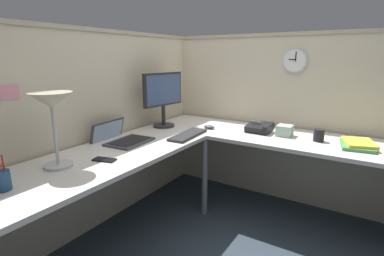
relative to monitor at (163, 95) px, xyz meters
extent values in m
plane|color=#2D3842|center=(-0.22, -0.64, -1.02)|extent=(6.80, 6.80, 0.00)
cube|color=beige|center=(-0.58, 0.23, -0.25)|extent=(2.57, 0.10, 1.55)
cube|color=tan|center=(-0.58, 0.23, 0.54)|extent=(2.57, 0.12, 0.03)
cube|color=beige|center=(0.65, -0.90, -0.25)|extent=(0.10, 2.37, 1.55)
cube|color=tan|center=(0.65, -0.90, 0.54)|extent=(0.12, 2.37, 0.03)
cube|color=beige|center=(-0.59, -0.17, -0.31)|extent=(2.35, 0.66, 0.03)
cube|color=beige|center=(0.25, -1.24, -0.31)|extent=(0.66, 1.49, 0.03)
cylinder|color=slate|center=(-0.06, -0.48, -0.67)|extent=(0.05, 0.05, 0.70)
cylinder|color=#232326|center=(0.00, 0.00, -0.28)|extent=(0.20, 0.20, 0.02)
cylinder|color=#232326|center=(0.00, 0.00, -0.18)|extent=(0.04, 0.04, 0.20)
cube|color=#232326|center=(0.00, 0.00, 0.06)|extent=(0.46, 0.09, 0.30)
cube|color=#384C72|center=(0.00, -0.02, 0.06)|extent=(0.42, 0.06, 0.26)
cube|color=#38383D|center=(-0.56, -0.10, -0.29)|extent=(0.36, 0.26, 0.02)
cube|color=black|center=(-0.56, -0.10, -0.28)|extent=(0.30, 0.20, 0.00)
cube|color=#38383D|center=(-0.58, 0.12, -0.25)|extent=(0.34, 0.09, 0.22)
cube|color=#99B2D1|center=(-0.58, 0.11, -0.25)|extent=(0.31, 0.08, 0.18)
cube|color=#232326|center=(-0.17, -0.38, -0.28)|extent=(0.44, 0.17, 0.02)
ellipsoid|color=#38383D|center=(0.15, -0.40, -0.28)|extent=(0.06, 0.10, 0.03)
cylinder|color=#B7BABF|center=(-1.16, -0.09, -0.29)|extent=(0.17, 0.17, 0.02)
cylinder|color=#B7BABF|center=(-1.16, -0.09, -0.09)|extent=(0.02, 0.02, 0.38)
cone|color=#B2A88C|center=(-1.16, -0.09, 0.11)|extent=(0.24, 0.24, 0.09)
cylinder|color=navy|center=(-1.49, -0.15, -0.24)|extent=(0.08, 0.08, 0.10)
cylinder|color=#B21E1E|center=(-1.48, -0.16, -0.18)|extent=(0.01, 0.02, 0.13)
cube|color=black|center=(-0.94, -0.25, -0.29)|extent=(0.10, 0.16, 0.01)
cube|color=black|center=(0.27, -0.83, -0.26)|extent=(0.20, 0.21, 0.10)
cube|color=#8CA58C|center=(0.28, -0.80, -0.22)|extent=(0.02, 0.09, 0.04)
cube|color=black|center=(0.27, -0.91, -0.24)|extent=(0.19, 0.05, 0.04)
cube|color=#3F7F4C|center=(0.23, -1.58, -0.28)|extent=(0.31, 0.25, 0.02)
cube|color=yellow|center=(0.24, -1.59, -0.26)|extent=(0.30, 0.26, 0.02)
cylinder|color=black|center=(0.24, -1.32, -0.25)|extent=(0.08, 0.08, 0.10)
cube|color=#8CAD99|center=(0.26, -1.05, -0.25)|extent=(0.12, 0.12, 0.09)
cylinder|color=#B7BABF|center=(0.60, -1.01, 0.31)|extent=(0.03, 0.22, 0.22)
cylinder|color=white|center=(0.58, -1.01, 0.31)|extent=(0.00, 0.19, 0.19)
cube|color=black|center=(0.58, -0.99, 0.32)|extent=(0.00, 0.06, 0.01)
cube|color=black|center=(0.58, -1.02, 0.35)|extent=(0.00, 0.01, 0.08)
cube|color=pink|center=(-1.24, 0.18, 0.15)|extent=(0.11, 0.00, 0.09)
camera|label=1|loc=(-2.13, -1.64, 0.35)|focal=27.36mm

